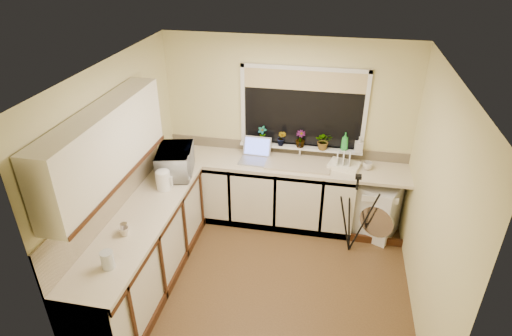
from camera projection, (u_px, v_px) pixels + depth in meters
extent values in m
plane|color=brown|center=(266.00, 279.00, 4.93)|extent=(3.20, 3.20, 0.00)
plane|color=white|center=(269.00, 71.00, 3.75)|extent=(3.20, 3.20, 0.00)
plane|color=beige|center=(287.00, 130.00, 5.63)|extent=(3.20, 0.00, 3.20)
plane|color=beige|center=(232.00, 298.00, 3.05)|extent=(3.20, 0.00, 3.20)
plane|color=beige|center=(121.00, 174.00, 4.61)|extent=(0.00, 3.00, 3.00)
plane|color=beige|center=(433.00, 206.00, 4.07)|extent=(0.00, 3.00, 3.00)
cube|color=silver|center=(258.00, 191.00, 5.81)|extent=(2.55, 0.60, 0.86)
cube|color=silver|center=(145.00, 253.00, 4.69)|extent=(0.54, 2.40, 0.86)
cube|color=beige|center=(283.00, 164.00, 5.54)|extent=(3.20, 0.60, 0.04)
cube|color=beige|center=(140.00, 220.00, 4.47)|extent=(0.60, 2.40, 0.04)
cube|color=silver|center=(105.00, 145.00, 3.92)|extent=(0.28, 1.90, 0.70)
cube|color=beige|center=(110.00, 197.00, 4.40)|extent=(0.02, 2.40, 0.45)
cube|color=beige|center=(286.00, 148.00, 5.74)|extent=(3.20, 0.02, 0.14)
cube|color=black|center=(303.00, 109.00, 5.42)|extent=(1.50, 0.02, 1.00)
cube|color=tan|center=(304.00, 80.00, 5.22)|extent=(1.50, 0.02, 0.25)
cube|color=white|center=(300.00, 147.00, 5.63)|extent=(1.60, 0.14, 0.03)
cube|color=tan|center=(298.00, 163.00, 5.49)|extent=(0.82, 0.46, 0.03)
cylinder|color=silver|center=(300.00, 150.00, 5.59)|extent=(0.03, 0.03, 0.24)
cube|color=white|center=(376.00, 208.00, 5.55)|extent=(0.69, 0.68, 0.74)
cube|color=#9A9BA2|center=(254.00, 161.00, 5.54)|extent=(0.38, 0.28, 0.02)
cube|color=#5D74FF|center=(257.00, 146.00, 5.64)|extent=(0.37, 0.12, 0.25)
cylinder|color=white|center=(163.00, 180.00, 4.92)|extent=(0.17, 0.17, 0.22)
cube|color=white|center=(344.00, 166.00, 5.40)|extent=(0.43, 0.37, 0.06)
cylinder|color=#B8BEC4|center=(108.00, 260.00, 3.76)|extent=(0.12, 0.12, 0.17)
cylinder|color=white|center=(124.00, 228.00, 4.23)|extent=(0.07, 0.07, 0.10)
imported|color=white|center=(175.00, 162.00, 5.21)|extent=(0.52, 0.67, 0.33)
imported|color=#999999|center=(262.00, 135.00, 5.64)|extent=(0.14, 0.12, 0.24)
imported|color=#999999|center=(282.00, 138.00, 5.57)|extent=(0.15, 0.14, 0.22)
imported|color=#999999|center=(300.00, 139.00, 5.54)|extent=(0.15, 0.15, 0.22)
imported|color=#999999|center=(324.00, 141.00, 5.48)|extent=(0.23, 0.20, 0.24)
imported|color=green|center=(345.00, 141.00, 5.46)|extent=(0.09, 0.10, 0.24)
imported|color=#999999|center=(359.00, 145.00, 5.41)|extent=(0.11, 0.11, 0.21)
imported|color=beige|center=(368.00, 166.00, 5.35)|extent=(0.13, 0.13, 0.10)
imported|color=beige|center=(124.00, 231.00, 4.18)|extent=(0.11, 0.11, 0.09)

